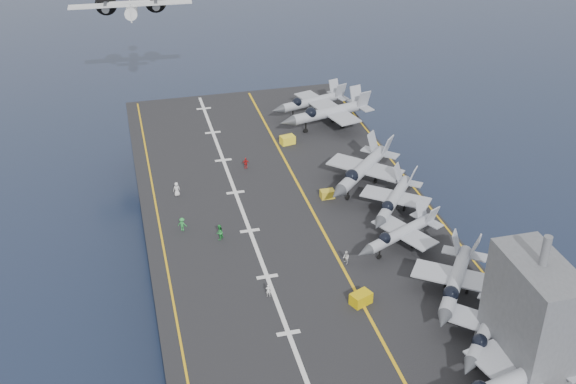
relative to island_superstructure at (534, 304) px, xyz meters
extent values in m
plane|color=#142135|center=(-15.00, 30.00, -17.90)|extent=(500.00, 500.00, 0.00)
cube|color=#56595E|center=(-15.00, 30.00, -12.90)|extent=(36.00, 90.00, 10.00)
cube|color=black|center=(-15.00, 30.00, -7.70)|extent=(38.00, 92.00, 0.40)
cube|color=gold|center=(-12.00, 30.00, -7.48)|extent=(0.35, 90.00, 0.02)
cube|color=silver|center=(-21.00, 30.00, -7.48)|extent=(0.50, 90.00, 0.02)
cube|color=gold|center=(-32.00, 30.00, -7.48)|extent=(0.25, 90.00, 0.02)
cube|color=gold|center=(3.50, 30.00, -7.48)|extent=(0.25, 90.00, 0.02)
imported|color=silver|center=(-21.66, 16.46, -6.70)|extent=(1.08, 0.84, 1.60)
imported|color=green|center=(-25.01, 29.06, -6.47)|extent=(1.46, 1.44, 2.06)
imported|color=green|center=(-29.24, 32.19, -6.59)|extent=(1.31, 1.14, 1.83)
imported|color=#B21919|center=(-18.20, 46.56, -6.62)|extent=(1.16, 0.86, 1.76)
imported|color=silver|center=(-28.91, 41.17, -6.49)|extent=(1.34, 1.02, 2.01)
imported|color=silver|center=(-11.40, 20.29, -6.65)|extent=(0.76, 1.07, 1.71)
camera|label=1|loc=(-35.04, -45.53, 42.45)|focal=45.00mm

